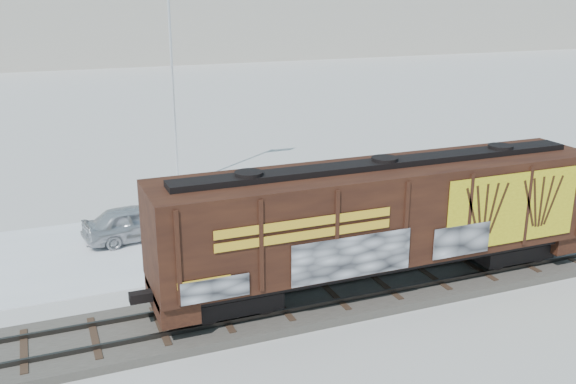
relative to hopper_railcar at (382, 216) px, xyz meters
name	(u,v)px	position (x,y,z in m)	size (l,w,h in m)	color
ground	(332,301)	(-1.86, 0.01, -2.90)	(500.00, 500.00, 0.00)	white
rail_track	(332,297)	(-1.86, 0.01, -2.76)	(50.00, 3.40, 0.43)	#59544C
parking_strip	(260,230)	(-1.86, 7.51, -2.89)	(40.00, 8.00, 0.03)	white
hopper_railcar	(382,216)	(0.00, 0.00, 0.00)	(16.08, 3.06, 4.46)	black
flagpole	(176,110)	(-3.71, 15.56, 1.37)	(2.30, 0.90, 11.54)	silver
car_silver	(136,222)	(-7.23, 8.44, -2.11)	(1.81, 4.49, 1.53)	silver
car_white	(209,226)	(-4.34, 7.02, -2.19)	(1.46, 4.18, 1.38)	white
car_dark	(432,191)	(7.45, 7.79, -2.24)	(1.79, 4.39, 1.27)	black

